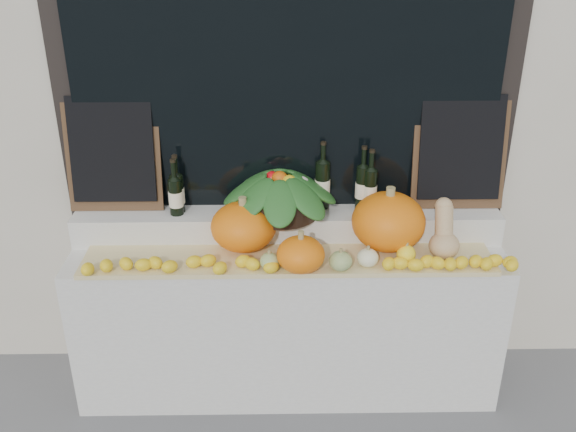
{
  "coord_description": "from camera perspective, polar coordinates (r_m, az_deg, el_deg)",
  "views": [
    {
      "loc": [
        -0.05,
        -1.45,
        2.53
      ],
      "look_at": [
        0.0,
        1.45,
        1.12
      ],
      "focal_mm": 40.0,
      "sensor_mm": 36.0,
      "label": 1
    }
  ],
  "objects": [
    {
      "name": "produce_bowl",
      "position": [
        3.4,
        -0.74,
        2.14
      ],
      "size": [
        0.65,
        0.65,
        0.25
      ],
      "color": "black",
      "rests_on": "rear_tier"
    },
    {
      "name": "butternut_squash",
      "position": [
        3.35,
        13.71,
        -1.62
      ],
      "size": [
        0.16,
        0.21,
        0.3
      ],
      "color": "tan",
      "rests_on": "straw_bedding"
    },
    {
      "name": "pumpkin_center",
      "position": [
        3.14,
        1.14,
        -3.44
      ],
      "size": [
        0.25,
        0.25,
        0.18
      ],
      "primitive_type": "ellipsoid",
      "rotation": [
        0.0,
        0.0,
        -0.08
      ],
      "color": "orange",
      "rests_on": "straw_bedding"
    },
    {
      "name": "wine_bottle_far_left",
      "position": [
        3.47,
        -9.81,
        2.06
      ],
      "size": [
        0.08,
        0.08,
        0.32
      ],
      "color": "black",
      "rests_on": "rear_tier"
    },
    {
      "name": "wine_bottle_far_right",
      "position": [
        3.45,
        7.28,
        2.33
      ],
      "size": [
        0.08,
        0.08,
        0.35
      ],
      "color": "black",
      "rests_on": "rear_tier"
    },
    {
      "name": "wine_bottle_near_left",
      "position": [
        3.44,
        -9.95,
        1.76
      ],
      "size": [
        0.08,
        0.08,
        0.31
      ],
      "color": "black",
      "rests_on": "rear_tier"
    },
    {
      "name": "pumpkin_right",
      "position": [
        3.36,
        8.91,
        -0.49
      ],
      "size": [
        0.5,
        0.5,
        0.3
      ],
      "primitive_type": "ellipsoid",
      "rotation": [
        0.0,
        0.0,
        -0.41
      ],
      "color": "orange",
      "rests_on": "straw_bedding"
    },
    {
      "name": "straw_bedding",
      "position": [
        3.29,
        0.01,
        -3.94
      ],
      "size": [
        2.1,
        0.32,
        0.02
      ],
      "primitive_type": "cube",
      "color": "tan",
      "rests_on": "display_sill"
    },
    {
      "name": "decorative_gourds",
      "position": [
        3.18,
        3.75,
        -3.85
      ],
      "size": [
        0.78,
        0.17,
        0.15
      ],
      "color": "#3C7122",
      "rests_on": "straw_bedding"
    },
    {
      "name": "pumpkin_left",
      "position": [
        3.33,
        -3.98,
        -0.94
      ],
      "size": [
        0.44,
        0.44,
        0.25
      ],
      "primitive_type": "ellipsoid",
      "rotation": [
        0.0,
        0.0,
        0.36
      ],
      "color": "orange",
      "rests_on": "straw_bedding"
    },
    {
      "name": "rear_tier",
      "position": [
        3.5,
        -0.06,
        -0.74
      ],
      "size": [
        2.3,
        0.25,
        0.16
      ],
      "primitive_type": "cube",
      "color": "silver",
      "rests_on": "display_sill"
    },
    {
      "name": "lemon_heap",
      "position": [
        3.18,
        0.05,
        -4.24
      ],
      "size": [
        2.2,
        0.16,
        0.06
      ],
      "primitive_type": null,
      "color": "yellow",
      "rests_on": "straw_bedding"
    },
    {
      "name": "chalkboard_left",
      "position": [
        3.51,
        -15.34,
        5.51
      ],
      "size": [
        0.5,
        0.12,
        0.62
      ],
      "rotation": [
        -0.16,
        0.0,
        0.0
      ],
      "color": "#4C331E",
      "rests_on": "rear_tier"
    },
    {
      "name": "display_sill",
      "position": [
        3.64,
        -0.02,
        -9.14
      ],
      "size": [
        2.3,
        0.55,
        0.88
      ],
      "primitive_type": "cube",
      "color": "silver",
      "rests_on": "ground"
    },
    {
      "name": "chalkboard_right",
      "position": [
        3.53,
        15.08,
        5.68
      ],
      "size": [
        0.5,
        0.12,
        0.62
      ],
      "rotation": [
        -0.16,
        0.0,
        0.0
      ],
      "color": "#4C331E",
      "rests_on": "rear_tier"
    },
    {
      "name": "wine_bottle_near_right",
      "position": [
        3.46,
        6.62,
        2.55
      ],
      "size": [
        0.08,
        0.08,
        0.36
      ],
      "color": "black",
      "rests_on": "rear_tier"
    },
    {
      "name": "wine_bottle_tall",
      "position": [
        3.47,
        3.08,
        2.84
      ],
      "size": [
        0.08,
        0.08,
        0.38
      ],
      "color": "black",
      "rests_on": "rear_tier"
    }
  ]
}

